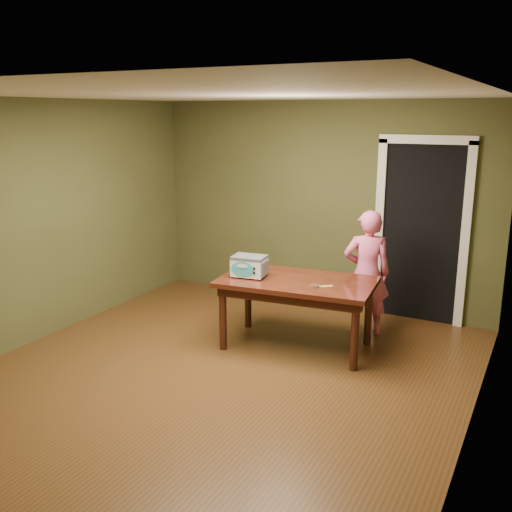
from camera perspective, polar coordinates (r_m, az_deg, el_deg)
The scene contains 8 objects.
floor at distance 5.58m, azimuth -3.85°, elevation -11.91°, with size 5.00×5.00×0.00m, color #523417.
room_shell at distance 5.06m, azimuth -4.17°, elevation 5.71°, with size 4.52×5.02×2.61m.
doorway at distance 7.29m, azimuth 16.67°, elevation 2.56°, with size 1.10×0.66×2.25m.
dining_table at distance 6.01m, azimuth 4.12°, elevation -3.28°, with size 1.69×1.08×0.75m.
toy_oven at distance 6.04m, azimuth -0.69°, elevation -0.95°, with size 0.40×0.30×0.23m.
baking_pan at distance 5.75m, azimuth 5.90°, elevation -2.97°, with size 0.10×0.10×0.02m.
spatula at distance 5.76m, azimuth 6.82°, elevation -3.03°, with size 0.18×0.03×0.01m, color #FFEE6E.
child at distance 6.46m, azimuth 11.01°, elevation -1.69°, with size 0.52×0.34×1.42m, color pink.
Camera 1 is at (2.67, -4.24, 2.45)m, focal length 40.00 mm.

